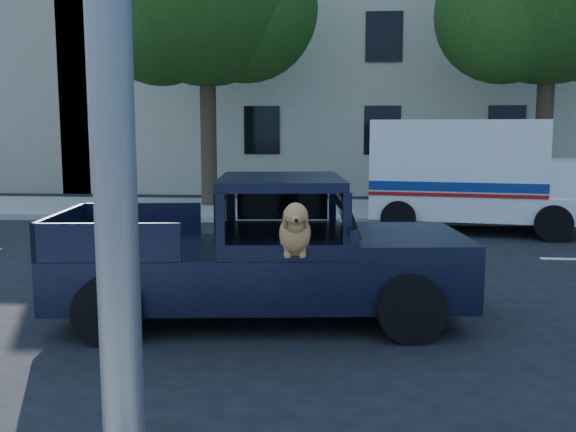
% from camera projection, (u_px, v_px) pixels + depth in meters
% --- Properties ---
extents(ground, '(120.00, 120.00, 0.00)m').
position_uv_depth(ground, '(364.00, 308.00, 8.20)').
color(ground, black).
rests_on(ground, ground).
extents(far_sidewalk, '(60.00, 4.00, 0.15)m').
position_uv_depth(far_sidewalk, '(353.00, 210.00, 17.27)').
color(far_sidewalk, gray).
rests_on(far_sidewalk, ground).
extents(lane_stripes, '(21.60, 0.14, 0.01)m').
position_uv_depth(lane_stripes, '(471.00, 257.00, 11.39)').
color(lane_stripes, silver).
rests_on(lane_stripes, ground).
extents(building_main, '(26.00, 6.00, 9.00)m').
position_uv_depth(building_main, '(433.00, 67.00, 23.61)').
color(building_main, beige).
rests_on(building_main, ground).
extents(pickup_truck, '(4.97, 2.62, 1.72)m').
position_uv_depth(pickup_truck, '(255.00, 271.00, 7.71)').
color(pickup_truck, black).
rests_on(pickup_truck, ground).
extents(mail_truck, '(4.76, 2.89, 2.46)m').
position_uv_depth(mail_truck, '(470.00, 183.00, 14.21)').
color(mail_truck, silver).
rests_on(mail_truck, ground).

